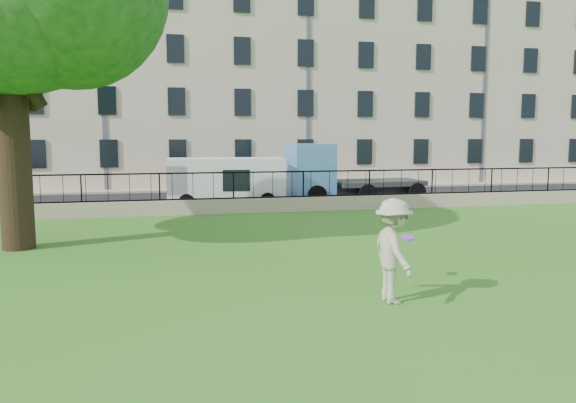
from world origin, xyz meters
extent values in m
plane|color=#356818|center=(0.00, 0.00, 0.00)|extent=(120.00, 120.00, 0.00)
cube|color=tan|center=(0.00, 12.00, 0.30)|extent=(50.00, 0.40, 0.60)
cube|color=black|center=(0.00, 12.00, 0.63)|extent=(50.00, 0.05, 0.06)
cube|color=black|center=(0.00, 12.00, 1.70)|extent=(50.00, 0.05, 0.06)
cube|color=black|center=(0.00, 16.70, 0.01)|extent=(60.00, 9.00, 0.01)
cube|color=tan|center=(0.00, 21.90, 0.06)|extent=(60.00, 1.40, 0.12)
cube|color=beige|center=(0.00, 27.60, 6.50)|extent=(56.00, 10.00, 13.00)
cylinder|color=black|center=(-6.95, 5.98, 2.47)|extent=(0.90, 0.90, 4.93)
imported|color=#B3AD92|center=(1.41, -1.25, 1.01)|extent=(0.77, 1.32, 2.03)
cylinder|color=#9729E9|center=(2.31, 0.05, 1.00)|extent=(0.36, 0.36, 0.12)
cube|color=silver|center=(-0.04, 14.40, 1.10)|extent=(5.34, 2.32, 2.20)
cube|color=#4F85B9|center=(6.50, 15.40, 1.41)|extent=(6.87, 2.81, 2.82)
camera|label=1|loc=(-2.92, -11.16, 3.22)|focal=35.00mm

